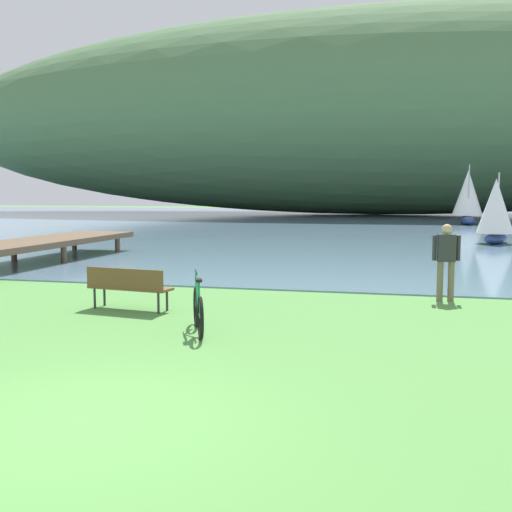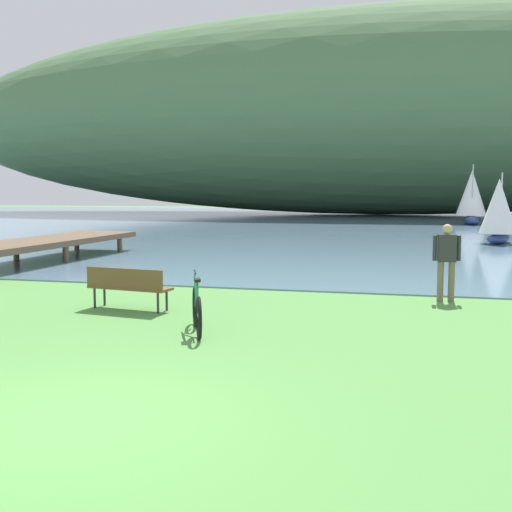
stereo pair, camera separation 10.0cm
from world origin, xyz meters
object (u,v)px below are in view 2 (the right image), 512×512
park_bench_near_camera (128,285)px  bicycle_leaning_near_bench (197,310)px  sailboat_toward_hillside (472,196)px  sailboat_nearest_to_shore (499,210)px  person_at_shoreline (447,257)px

park_bench_near_camera → bicycle_leaning_near_bench: 2.65m
park_bench_near_camera → sailboat_toward_hillside: (9.60, 37.95, 1.60)m
park_bench_near_camera → sailboat_toward_hillside: bearing=75.8°
sailboat_nearest_to_shore → sailboat_toward_hillside: sailboat_toward_hillside is taller
bicycle_leaning_near_bench → sailboat_nearest_to_shore: size_ratio=0.50×
person_at_shoreline → sailboat_nearest_to_shore: bearing=79.7°
bicycle_leaning_near_bench → person_at_shoreline: person_at_shoreline is taller
park_bench_near_camera → sailboat_toward_hillside: 39.18m
sailboat_nearest_to_shore → park_bench_near_camera: bearing=-115.9°
sailboat_toward_hillside → park_bench_near_camera: bearing=-104.2°
sailboat_nearest_to_shore → sailboat_toward_hillside: bearing=89.2°
park_bench_near_camera → sailboat_nearest_to_shore: (9.33, 19.18, 1.07)m
person_at_shoreline → sailboat_toward_hillside: 35.38m
park_bench_near_camera → sailboat_toward_hillside: sailboat_toward_hillside is taller
person_at_shoreline → sailboat_nearest_to_shore: (2.98, 16.44, 0.61)m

